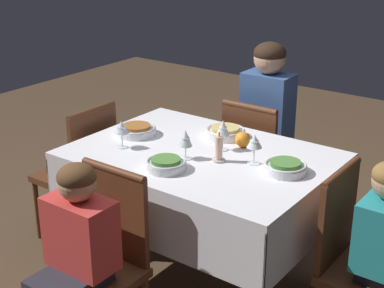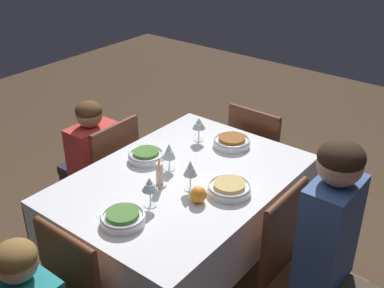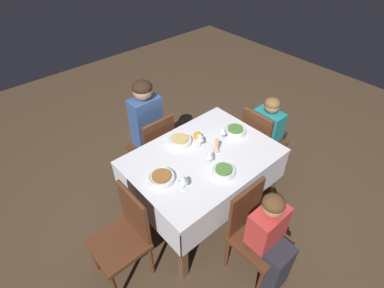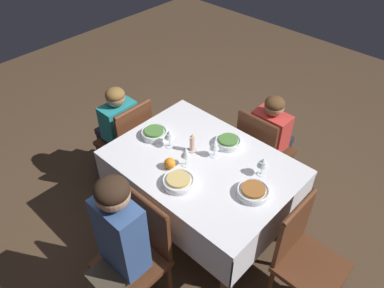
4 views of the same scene
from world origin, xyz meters
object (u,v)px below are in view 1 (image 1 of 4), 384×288
(chair_east, at_px, (82,168))
(bowl_south, at_px, (225,132))
(chair_north, at_px, (100,257))
(bowl_west, at_px, (285,167))
(chair_south, at_px, (257,162))
(person_adult_denim, at_px, (270,125))
(wine_glass_east, at_px, (121,128))
(wine_glass_south, at_px, (223,129))
(candle_centerpiece, at_px, (219,150))
(wine_glass_west, at_px, (254,142))
(person_child_red, at_px, (72,264))
(bowl_east, at_px, (137,130))
(wine_glass_north, at_px, (186,139))
(orange_fruit, at_px, (243,139))
(dining_table, at_px, (201,173))
(bowl_north, at_px, (166,164))
(chair_west, at_px, (358,257))

(chair_east, xyz_separation_m, bowl_south, (-0.83, -0.30, 0.32))
(chair_north, distance_m, bowl_west, 0.94)
(chair_south, xyz_separation_m, bowl_west, (-0.52, 0.64, 0.32))
(chair_east, relative_size, bowl_west, 4.36)
(chair_east, relative_size, person_adult_denim, 0.73)
(chair_east, distance_m, wine_glass_east, 0.65)
(bowl_west, height_order, wine_glass_east, wine_glass_east)
(wine_glass_south, height_order, candle_centerpiece, wine_glass_south)
(chair_north, height_order, wine_glass_west, wine_glass_west)
(person_child_red, bearing_deg, bowl_east, 113.65)
(chair_east, xyz_separation_m, bowl_east, (-0.42, -0.04, 0.32))
(chair_north, bearing_deg, candle_centerpiece, 72.82)
(person_adult_denim, xyz_separation_m, wine_glass_west, (-0.34, 0.78, 0.20))
(wine_glass_north, relative_size, wine_glass_east, 1.04)
(chair_north, relative_size, candle_centerpiece, 5.71)
(person_adult_denim, bearing_deg, chair_north, 89.61)
(bowl_west, bearing_deg, orange_fruit, -25.93)
(wine_glass_south, bearing_deg, person_adult_denim, -80.57)
(wine_glass_north, height_order, bowl_west, wine_glass_north)
(dining_table, distance_m, bowl_west, 0.48)
(bowl_north, xyz_separation_m, wine_glass_east, (0.36, -0.09, 0.08))
(chair_east, xyz_separation_m, person_adult_denim, (-0.80, -0.85, 0.20))
(wine_glass_north, distance_m, wine_glass_east, 0.36)
(bowl_east, bearing_deg, wine_glass_east, 109.23)
(wine_glass_west, relative_size, wine_glass_east, 1.04)
(bowl_north, bearing_deg, person_adult_denim, -87.77)
(dining_table, xyz_separation_m, chair_north, (0.07, 0.68, -0.19))
(chair_east, xyz_separation_m, wine_glass_west, (-1.14, -0.07, 0.40))
(person_adult_denim, relative_size, wine_glass_east, 8.38)
(chair_south, relative_size, chair_west, 1.00)
(chair_south, bearing_deg, bowl_west, 128.78)
(bowl_north, distance_m, wine_glass_north, 0.18)
(bowl_south, relative_size, wine_glass_east, 1.50)
(dining_table, relative_size, bowl_west, 6.37)
(dining_table, bearing_deg, person_child_red, 85.33)
(person_adult_denim, relative_size, wine_glass_north, 8.06)
(chair_north, xyz_separation_m, wine_glass_east, (0.31, -0.50, 0.40))
(chair_east, relative_size, bowl_east, 4.13)
(person_adult_denim, height_order, bowl_north, person_adult_denim)
(bowl_east, bearing_deg, dining_table, 178.81)
(chair_west, distance_m, bowl_south, 0.99)
(chair_north, xyz_separation_m, person_adult_denim, (-0.01, -1.50, 0.20))
(person_adult_denim, xyz_separation_m, bowl_west, (-0.52, 0.79, 0.12))
(wine_glass_south, relative_size, orange_fruit, 2.02)
(wine_glass_north, bearing_deg, chair_north, 85.28)
(chair_north, bearing_deg, bowl_west, 53.65)
(wine_glass_north, relative_size, wine_glass_west, 1.00)
(wine_glass_south, distance_m, wine_glass_north, 0.22)
(dining_table, xyz_separation_m, wine_glass_south, (-0.06, -0.10, 0.22))
(bowl_south, height_order, wine_glass_north, wine_glass_north)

